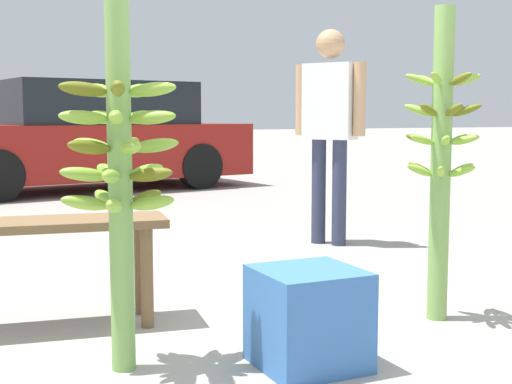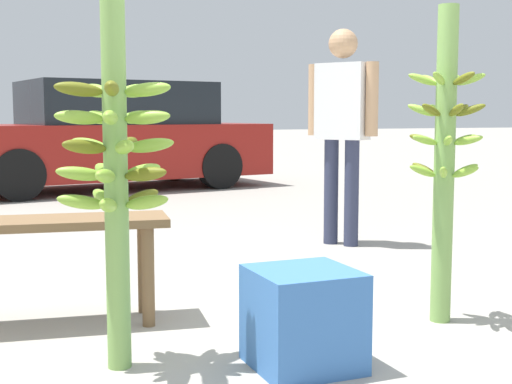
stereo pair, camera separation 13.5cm
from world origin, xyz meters
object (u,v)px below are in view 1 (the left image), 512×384
banana_stalk_left (120,160)px  parked_car (87,138)px  market_bench (41,241)px  produce_crate (308,318)px  banana_stalk_center (441,156)px  vendor_person (330,116)px

banana_stalk_left → parked_car: banana_stalk_left is taller
market_bench → produce_crate: market_bench is taller
banana_stalk_left → produce_crate: bearing=-22.2°
banana_stalk_left → produce_crate: (0.67, -0.28, -0.63)m
parked_car → market_bench: bearing=157.2°
banana_stalk_left → parked_car: size_ratio=0.34×
banana_stalk_center → produce_crate: 1.13m
banana_stalk_center → market_bench: size_ratio=1.27×
banana_stalk_center → produce_crate: bearing=-160.5°
parked_car → produce_crate: (-0.59, -7.11, -0.49)m
banana_stalk_left → parked_car: bearing=79.5°
vendor_person → parked_car: vendor_person is taller
banana_stalk_left → banana_stalk_center: (1.57, 0.04, -0.02)m
market_bench → parked_car: bearing=85.0°
parked_car → produce_crate: bearing=165.9°
banana_stalk_center → produce_crate: size_ratio=3.83×
banana_stalk_center → parked_car: bearing=92.6°
vendor_person → parked_car: bearing=157.7°
vendor_person → produce_crate: vendor_person is taller
banana_stalk_center → vendor_person: 2.06m
banana_stalk_left → market_bench: size_ratio=1.30×
vendor_person → market_bench: (-2.33, -1.33, -0.57)m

